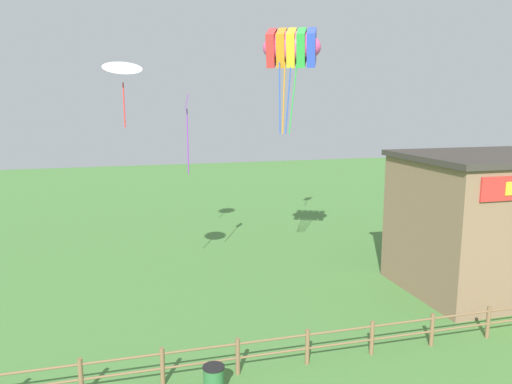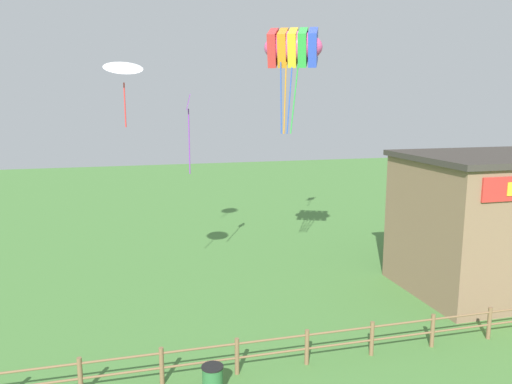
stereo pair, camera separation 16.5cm
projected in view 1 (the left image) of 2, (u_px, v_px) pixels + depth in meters
The scene contains 6 objects.
wooden_fence at pixel (273, 349), 15.32m from camera, with size 20.33×0.14×1.15m.
seaside_building at pixel (500, 221), 21.78m from camera, with size 8.51×5.87×5.98m.
trash_bin at pixel (214, 380), 14.04m from camera, with size 0.63×0.63×0.84m.
kite_rainbow_parafoil at pixel (292, 48), 21.30m from camera, with size 3.00×2.61×4.55m.
kite_white_delta at pixel (122, 67), 17.33m from camera, with size 1.52×1.47×2.41m.
kite_purple_streamer at pixel (187, 122), 21.77m from camera, with size 0.25×0.53×3.50m.
Camera 1 is at (-4.27, -6.08, 8.14)m, focal length 35.00 mm.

